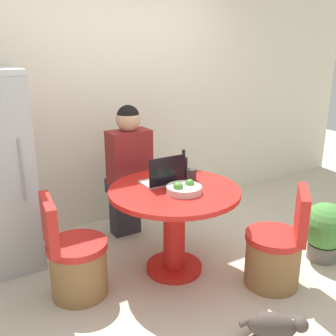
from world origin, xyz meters
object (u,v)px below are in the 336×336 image
dining_table (174,213)px  potted_plant (325,229)px  person_seated (128,166)px  chair_near_right_corner (276,254)px  chair_left_side (76,263)px  fruit_bowl (184,189)px  laptop (164,177)px  cat (274,326)px  bottle (183,167)px

dining_table → potted_plant: 1.39m
person_seated → chair_near_right_corner: bearing=114.8°
chair_near_right_corner → chair_left_side: bearing=-70.6°
chair_near_right_corner → fruit_bowl: size_ratio=2.93×
laptop → chair_left_side: bearing=2.6°
dining_table → person_seated: bearing=93.7°
chair_near_right_corner → potted_plant: 0.67m
cat → bottle: bearing=126.8°
bottle → chair_left_side: bearing=-175.0°
dining_table → person_seated: person_seated is taller
fruit_bowl → bottle: bearing=56.8°
cat → potted_plant: 1.25m
chair_left_side → fruit_bowl: size_ratio=2.93×
bottle → laptop: bearing=-166.7°
chair_near_right_corner → bottle: 1.05m
laptop → bottle: 0.25m
laptop → bottle: (0.24, 0.06, 0.04)m
chair_left_side → chair_near_right_corner: size_ratio=1.00×
dining_table → bottle: (0.22, 0.20, 0.32)m
chair_near_right_corner → cat: size_ratio=2.26×
chair_left_side → chair_near_right_corner: same height
dining_table → chair_near_right_corner: size_ratio=1.31×
bottle → fruit_bowl: bearing=-123.2°
chair_left_side → potted_plant: bearing=-100.3°
chair_left_side → potted_plant: (2.08, -0.66, 0.02)m
dining_table → cat: (0.12, -1.05, -0.44)m
potted_plant → chair_left_side: bearing=162.4°
chair_near_right_corner → laptop: 1.10m
chair_left_side → person_seated: bearing=-42.8°
cat → potted_plant: size_ratio=0.68×
chair_near_right_corner → person_seated: person_seated is taller
laptop → bottle: same height
dining_table → chair_left_side: size_ratio=1.31×
fruit_bowl → dining_table: bearing=97.8°
potted_plant → chair_near_right_corner: bearing=-175.8°
dining_table → bottle: 0.43m
person_seated → fruit_bowl: size_ratio=4.78×
bottle → potted_plant: bottle is taller
person_seated → cat: person_seated is taller
chair_near_right_corner → fruit_bowl: 0.91m
chair_left_side → fruit_bowl: fruit_bowl is taller
chair_near_right_corner → fruit_bowl: (-0.56, 0.49, 0.51)m
chair_left_side → laptop: 0.97m
potted_plant → bottle: bearing=143.9°
dining_table → laptop: 0.31m
chair_near_right_corner → person_seated: 1.57m
chair_left_side → fruit_bowl: 1.01m
dining_table → laptop: (-0.02, 0.14, 0.28)m
person_seated → potted_plant: (1.30, -1.31, -0.46)m
fruit_bowl → potted_plant: size_ratio=0.52×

